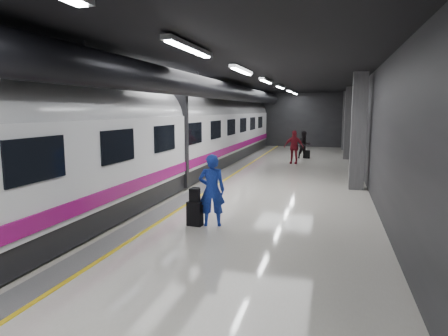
% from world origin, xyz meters
% --- Properties ---
extents(ground, '(40.00, 40.00, 0.00)m').
position_xyz_m(ground, '(0.00, 0.00, 0.00)').
color(ground, beige).
rests_on(ground, ground).
extents(platform_hall, '(10.02, 40.02, 4.51)m').
position_xyz_m(platform_hall, '(-0.29, 0.96, 3.54)').
color(platform_hall, black).
rests_on(platform_hall, ground).
extents(train, '(3.05, 38.00, 4.05)m').
position_xyz_m(train, '(-3.25, -0.00, 2.07)').
color(train, black).
rests_on(train, ground).
extents(traveler_main, '(0.80, 0.63, 1.93)m').
position_xyz_m(traveler_main, '(0.56, -4.32, 0.97)').
color(traveler_main, blue).
rests_on(traveler_main, ground).
extents(suitcase_main, '(0.43, 0.30, 0.65)m').
position_xyz_m(suitcase_main, '(0.12, -4.44, 0.33)').
color(suitcase_main, black).
rests_on(suitcase_main, ground).
extents(shoulder_bag, '(0.28, 0.16, 0.36)m').
position_xyz_m(shoulder_bag, '(0.13, -4.47, 0.83)').
color(shoulder_bag, black).
rests_on(shoulder_bag, suitcase_main).
extents(traveler_far_a, '(1.07, 1.01, 1.74)m').
position_xyz_m(traveler_far_a, '(1.88, 11.52, 0.87)').
color(traveler_far_a, black).
rests_on(traveler_far_a, ground).
extents(traveler_far_b, '(1.15, 0.55, 1.91)m').
position_xyz_m(traveler_far_b, '(1.45, 8.94, 0.96)').
color(traveler_far_b, maroon).
rests_on(traveler_far_b, ground).
extents(suitcase_far, '(0.35, 0.23, 0.51)m').
position_xyz_m(suitcase_far, '(2.06, 11.71, 0.25)').
color(suitcase_far, black).
rests_on(suitcase_far, ground).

